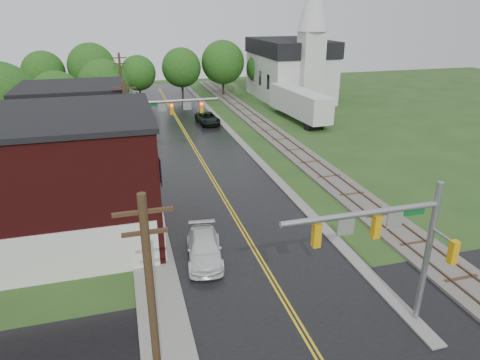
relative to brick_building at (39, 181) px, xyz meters
name	(u,v)px	position (x,y,z in m)	size (l,w,h in m)	color
main_road	(197,154)	(12.48, 15.00, -4.15)	(10.00, 90.00, 0.02)	black
cross_road	(309,342)	(12.48, -13.00, -4.15)	(60.00, 9.00, 0.02)	black
curb_right	(235,137)	(17.88, 20.00, -4.15)	(0.80, 70.00, 0.12)	gray
sidewalk_left	(139,176)	(6.28, 10.00, -4.15)	(2.40, 50.00, 0.12)	gray
brick_building	(39,181)	(0.00, 0.00, 0.00)	(14.30, 10.30, 8.30)	#470F0F
yellow_house	(79,143)	(1.48, 11.00, -0.95)	(8.00, 7.00, 6.40)	tan
darkred_building	(96,128)	(2.48, 20.00, -1.95)	(7.00, 6.00, 4.40)	#3F0F0C
church	(293,63)	(32.48, 38.74, 1.68)	(10.40, 18.40, 20.00)	silver
railroad	(272,133)	(22.48, 20.00, -4.05)	(3.20, 80.00, 0.30)	#59544C
traffic_signal_near	(390,235)	(15.96, -13.00, 0.82)	(7.34, 0.30, 7.20)	gray
traffic_signal_far	(164,115)	(9.01, 12.00, 0.82)	(7.34, 0.43, 7.20)	gray
utility_pole_a	(152,312)	(5.68, -15.00, 0.57)	(1.80, 0.28, 9.00)	#382616
utility_pole_b	(129,135)	(5.68, 7.00, 0.57)	(1.80, 0.28, 9.00)	#382616
utility_pole_c	(122,88)	(5.68, 29.00, 0.57)	(1.80, 0.28, 9.00)	#382616
tree_left_b	(1,105)	(-5.36, 16.90, 1.57)	(7.60, 7.60, 9.69)	black
tree_left_c	(59,99)	(-1.36, 24.90, 0.36)	(6.00, 6.00, 7.65)	black
tree_left_e	(105,86)	(3.64, 30.90, 0.66)	(6.40, 6.40, 8.16)	black
suv_dark	(208,118)	(15.98, 26.75, -3.43)	(2.41, 5.22, 1.45)	black
pickup_white	(204,249)	(9.28, -4.95, -3.44)	(2.01, 4.93, 1.43)	white
semi_trailer	(299,103)	(28.10, 25.24, -1.75)	(3.76, 13.22, 4.06)	black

